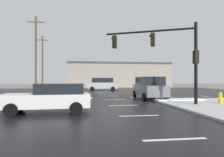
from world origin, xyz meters
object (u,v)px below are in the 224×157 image
(sedan_white, at_px, (50,97))
(utility_pole_far, at_px, (36,53))
(traffic_signal_mast, at_px, (167,49))
(suv_silver, at_px, (103,84))
(fire_hydrant, at_px, (220,98))
(suv_grey, at_px, (149,87))
(utility_pole_distant, at_px, (43,61))

(sedan_white, xyz_separation_m, utility_pole_far, (-4.83, 18.35, 4.68))
(traffic_signal_mast, bearing_deg, suv_silver, -55.86)
(fire_hydrant, height_order, sedan_white, sedan_white)
(suv_grey, bearing_deg, suv_silver, 11.24)
(fire_hydrant, relative_size, sedan_white, 0.17)
(fire_hydrant, xyz_separation_m, utility_pole_distant, (-16.95, 25.81, 4.60))
(fire_hydrant, xyz_separation_m, sedan_white, (-11.24, -1.80, 0.32))
(sedan_white, relative_size, suv_grey, 0.95)
(suv_grey, xyz_separation_m, utility_pole_distant, (-13.49, 20.74, 4.05))
(suv_silver, bearing_deg, sedan_white, -97.48)
(fire_hydrant, bearing_deg, suv_grey, 124.32)
(traffic_signal_mast, height_order, utility_pole_far, utility_pole_far)
(fire_hydrant, bearing_deg, sedan_white, -170.88)
(fire_hydrant, relative_size, utility_pole_far, 0.07)
(sedan_white, relative_size, utility_pole_far, 0.43)
(traffic_signal_mast, distance_m, utility_pole_far, 20.22)
(utility_pole_far, bearing_deg, suv_silver, 19.03)
(suv_grey, distance_m, utility_pole_far, 17.61)
(sedan_white, relative_size, suv_silver, 0.93)
(suv_silver, bearing_deg, suv_grey, -73.66)
(utility_pole_distant, bearing_deg, suv_grey, -56.95)
(suv_silver, distance_m, utility_pole_far, 11.14)
(suv_grey, height_order, utility_pole_far, utility_pole_far)
(traffic_signal_mast, bearing_deg, utility_pole_distant, -36.19)
(fire_hydrant, distance_m, sedan_white, 11.39)
(utility_pole_distant, bearing_deg, traffic_signal_mast, -62.00)
(traffic_signal_mast, height_order, suv_grey, traffic_signal_mast)
(traffic_signal_mast, xyz_separation_m, sedan_white, (-7.64, -2.50, -3.09))
(suv_silver, xyz_separation_m, suv_grey, (2.95, -14.80, 0.00))
(traffic_signal_mast, relative_size, fire_hydrant, 7.51)
(suv_grey, bearing_deg, sedan_white, 131.45)
(sedan_white, height_order, suv_silver, suv_silver)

